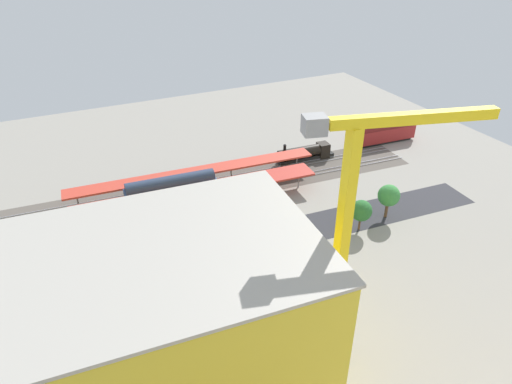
{
  "coord_description": "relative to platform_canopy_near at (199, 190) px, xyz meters",
  "views": [
    {
      "loc": [
        25.36,
        64.04,
        50.42
      ],
      "look_at": [
        -4.06,
        2.0,
        9.88
      ],
      "focal_mm": 31.9,
      "sensor_mm": 36.0,
      "label": 1
    }
  ],
  "objects": [
    {
      "name": "construction_building",
      "position": [
        17.41,
        38.69,
        6.49
      ],
      "size": [
        36.41,
        26.25,
        21.12
      ],
      "primitive_type": "cube",
      "rotation": [
        0.0,
        0.0,
        -0.07
      ],
      "color": "yellow",
      "rests_on": "ground"
    },
    {
      "name": "ground_plane",
      "position": [
        -1.82,
        12.58,
        -4.07
      ],
      "size": [
        164.62,
        164.62,
        0.0
      ],
      "primitive_type": "plane",
      "color": "gray",
      "rests_on": "ground"
    },
    {
      "name": "parked_car_0",
      "position": [
        -12.69,
        11.78,
        -3.29
      ],
      "size": [
        4.92,
        2.28,
        1.76
      ],
      "color": "black",
      "rests_on": "ground"
    },
    {
      "name": "box_truck_2",
      "position": [
        22.98,
        22.01,
        -2.45
      ],
      "size": [
        9.04,
        2.71,
        3.24
      ],
      "color": "black",
      "rests_on": "ground"
    },
    {
      "name": "parked_car_2",
      "position": [
        2.88,
        12.36,
        -3.35
      ],
      "size": [
        4.83,
        2.26,
        1.61
      ],
      "color": "black",
      "rests_on": "ground"
    },
    {
      "name": "passenger_coach",
      "position": [
        -55.38,
        -9.54,
        -0.99
      ],
      "size": [
        17.22,
        4.01,
        5.86
      ],
      "color": "black",
      "rests_on": "ground"
    },
    {
      "name": "parked_car_4",
      "position": [
        18.39,
        12.14,
        -3.26
      ],
      "size": [
        4.81,
        2.31,
        1.83
      ],
      "color": "black",
      "rests_on": "ground"
    },
    {
      "name": "parked_car_3",
      "position": [
        10.82,
        11.27,
        -3.33
      ],
      "size": [
        4.37,
        1.87,
        1.69
      ],
      "color": "black",
      "rests_on": "ground"
    },
    {
      "name": "street_tree_2",
      "position": [
        -32.27,
        19.28,
        0.81
      ],
      "size": [
        4.3,
        4.3,
        7.08
      ],
      "color": "brown",
      "rests_on": "ground"
    },
    {
      "name": "street_tree_1",
      "position": [
        15.73,
        21.19,
        0.95
      ],
      "size": [
        5.2,
        5.2,
        7.63
      ],
      "color": "brown",
      "rests_on": "ground"
    },
    {
      "name": "parked_car_5",
      "position": [
        25.6,
        11.92,
        -3.25
      ],
      "size": [
        4.6,
        1.87,
        1.85
      ],
      "color": "black",
      "rests_on": "ground"
    },
    {
      "name": "track_rails",
      "position": [
        -1.82,
        -6.87,
        -3.89
      ],
      "size": [
        102.67,
        13.78,
        0.12
      ],
      "color": "#9E9EA8",
      "rests_on": "ground"
    },
    {
      "name": "traffic_light",
      "position": [
        23.24,
        10.24,
        -0.01
      ],
      "size": [
        0.5,
        0.36,
        6.09
      ],
      "color": "#333333",
      "rests_on": "ground"
    },
    {
      "name": "box_truck_1",
      "position": [
        23.53,
        19.76,
        -2.32
      ],
      "size": [
        8.46,
        2.47,
        3.63
      ],
      "color": "black",
      "rests_on": "ground"
    },
    {
      "name": "parked_car_6",
      "position": [
        33.2,
        11.59,
        -3.31
      ],
      "size": [
        4.77,
        2.16,
        1.72
      ],
      "color": "black",
      "rests_on": "ground"
    },
    {
      "name": "parked_car_1",
      "position": [
        -4.58,
        11.98,
        -3.29
      ],
      "size": [
        4.76,
        1.91,
        1.77
      ],
      "color": "black",
      "rests_on": "ground"
    },
    {
      "name": "tower_crane",
      "position": [
        -6.0,
        41.33,
        15.25
      ],
      "size": [
        21.48,
        7.18,
        33.7
      ],
      "color": "gray",
      "rests_on": "ground"
    },
    {
      "name": "street_asphalt",
      "position": [
        -1.82,
        15.22,
        -4.07
      ],
      "size": [
        103.26,
        15.86,
        0.01
      ],
      "primitive_type": "cube",
      "rotation": [
        0.0,
        0.0,
        -0.07
      ],
      "color": "#2D2D33",
      "rests_on": "ground"
    },
    {
      "name": "platform_canopy_far",
      "position": [
        -1.81,
        -7.65,
        0.05
      ],
      "size": [
        54.69,
        7.77,
        4.36
      ],
      "color": "#C63D2D",
      "rests_on": "ground"
    },
    {
      "name": "box_truck_0",
      "position": [
        26.56,
        21.16,
        -2.46
      ],
      "size": [
        8.98,
        3.6,
        3.27
      ],
      "color": "black",
      "rests_on": "ground"
    },
    {
      "name": "construction_roof_slab",
      "position": [
        17.41,
        38.69,
        17.25
      ],
      "size": [
        37.05,
        26.89,
        0.4
      ],
      "primitive_type": "cube",
      "rotation": [
        0.0,
        0.0,
        -0.07
      ],
      "color": "#ADA89E",
      "rests_on": "construction_building"
    },
    {
      "name": "street_tree_3",
      "position": [
        -24.8,
        20.62,
        0.18
      ],
      "size": [
        4.07,
        4.07,
        6.3
      ],
      "color": "brown",
      "rests_on": "ground"
    },
    {
      "name": "freight_coach_far",
      "position": [
        4.59,
        -4.2,
        -0.82
      ],
      "size": [
        19.13,
        4.38,
        6.2
      ],
      "color": "black",
      "rests_on": "ground"
    },
    {
      "name": "locomotive",
      "position": [
        -31.04,
        -9.53,
        -2.26
      ],
      "size": [
        14.8,
        3.64,
        5.05
      ],
      "color": "black",
      "rests_on": "ground"
    },
    {
      "name": "platform_canopy_near",
      "position": [
        0.0,
        0.0,
        0.0
      ],
      "size": [
        50.32,
        8.83,
        4.3
      ],
      "color": "#B73328",
      "rests_on": "ground"
    },
    {
      "name": "rail_bed",
      "position": [
        -1.82,
        -6.87,
        -4.07
      ],
      "size": [
        103.55,
        20.19,
        0.01
      ],
      "primitive_type": "cube",
      "rotation": [
        0.0,
        0.0,
        -0.07
      ],
      "color": "#5B544C",
      "rests_on": "ground"
    },
    {
      "name": "street_tree_0",
      "position": [
        -10.51,
        20.18,
        1.07
      ],
      "size": [
        4.4,
        4.4,
        7.37
      ],
      "color": "brown",
      "rests_on": "ground"
    }
  ]
}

